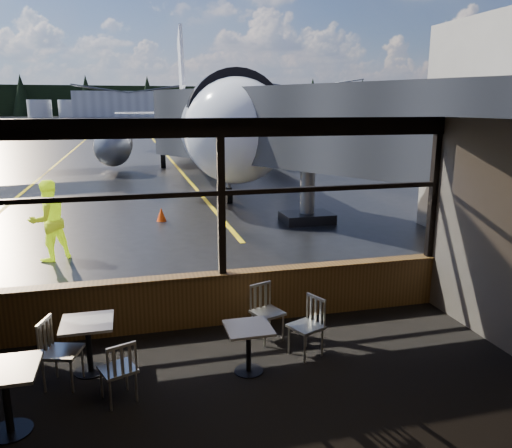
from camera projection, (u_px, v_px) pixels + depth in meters
name	position (u px, v px, depth m)	size (l,w,h in m)	color
ground_plane	(132.00, 122.00, 121.80)	(520.00, 520.00, 0.00)	black
carpet_floor	(271.00, 428.00, 5.84)	(8.00, 6.00, 0.01)	black
ceiling	(273.00, 124.00, 5.04)	(8.00, 6.00, 0.04)	#38332D
window_sill	(223.00, 299.00, 8.57)	(8.00, 0.28, 0.90)	#533719
window_header	(220.00, 128.00, 7.90)	(8.00, 0.18, 0.30)	black
mullion_centre	(221.00, 199.00, 8.16)	(0.12, 0.12, 2.60)	black
mullion_right	(434.00, 189.00, 9.12)	(0.12, 0.12, 2.60)	black
window_transom	(221.00, 193.00, 8.14)	(8.00, 0.10, 0.08)	black
airliner	(198.00, 79.00, 29.28)	(28.62, 34.35, 10.50)	white
jet_bridge	(311.00, 147.00, 14.14)	(9.64, 11.78, 5.14)	#2D2D2F
cafe_table_near	(249.00, 349.00, 7.01)	(0.63, 0.63, 0.69)	#A19B94
cafe_table_mid	(89.00, 347.00, 7.00)	(0.70, 0.70, 0.77)	#AAA39C
cafe_table_left	(7.00, 401.00, 5.67)	(0.74, 0.74, 0.82)	#9D9990
chair_near_e	(306.00, 327.00, 7.46)	(0.50, 0.50, 0.91)	#B0AC9F
chair_near_n	(268.00, 313.00, 7.95)	(0.50, 0.50, 0.92)	#B8B3A6
chair_mid_s	(118.00, 370.00, 6.30)	(0.47, 0.47, 0.86)	beige
chair_mid_w	(62.00, 353.00, 6.64)	(0.52, 0.52, 0.96)	beige
ground_crew	(48.00, 220.00, 12.07)	(0.96, 0.75, 1.97)	#BFF219
cone_nose	(161.00, 214.00, 16.37)	(0.32, 0.32, 0.45)	orange
hangar_mid	(129.00, 103.00, 181.93)	(38.00, 15.00, 10.00)	silver
hangar_right	(291.00, 100.00, 189.62)	(50.00, 20.00, 12.00)	silver
fuel_tank_a	(40.00, 109.00, 172.30)	(8.00, 8.00, 6.00)	silver
fuel_tank_b	(70.00, 109.00, 174.72)	(8.00, 8.00, 6.00)	silver
fuel_tank_c	(100.00, 109.00, 177.14)	(8.00, 8.00, 6.00)	silver
treeline	(128.00, 101.00, 205.27)	(360.00, 3.00, 12.00)	black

